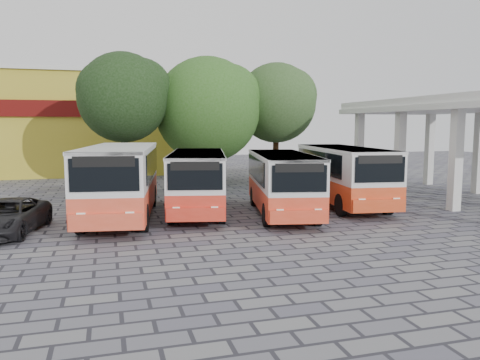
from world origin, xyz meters
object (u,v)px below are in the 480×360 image
object	(u,v)px
bus_far_left	(121,177)
parked_car	(7,217)
bus_centre_left	(198,178)
bus_far_right	(344,172)
bus_centre_right	(282,180)

from	to	relation	value
bus_far_left	parked_car	size ratio (longest dim) A/B	1.95
bus_centre_left	bus_far_right	bearing A→B (deg)	11.26
bus_far_left	bus_centre_right	bearing A→B (deg)	-0.30
bus_far_left	bus_far_right	size ratio (longest dim) A/B	1.07
parked_car	bus_far_left	bearing A→B (deg)	34.33
bus_far_right	parked_car	size ratio (longest dim) A/B	1.82
bus_far_left	bus_centre_right	size ratio (longest dim) A/B	1.12
bus_centre_left	parked_car	world-z (taller)	bus_centre_left
bus_far_right	bus_centre_left	bearing A→B (deg)	-173.57
bus_far_left	bus_far_right	distance (m)	10.67
bus_far_left	bus_centre_left	xyz separation A→B (m)	(3.39, 0.38, -0.19)
bus_centre_right	bus_far_right	distance (m)	4.00
parked_car	bus_centre_right	bearing A→B (deg)	14.56
bus_centre_left	bus_centre_right	size ratio (longest dim) A/B	1.01
bus_far_right	parked_car	distance (m)	15.00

